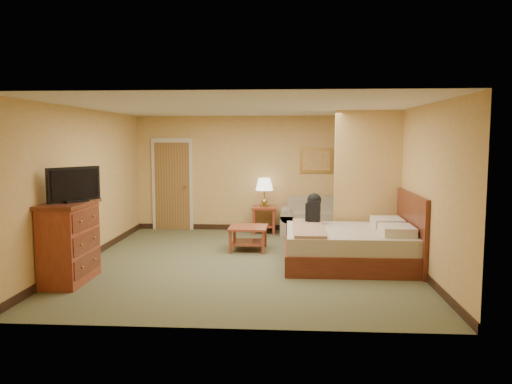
# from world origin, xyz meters

# --- Properties ---
(floor) EXTENTS (6.00, 6.00, 0.00)m
(floor) POSITION_xyz_m (0.00, 0.00, 0.00)
(floor) COLOR brown
(floor) RESTS_ON ground
(ceiling) EXTENTS (6.00, 6.00, 0.00)m
(ceiling) POSITION_xyz_m (0.00, 0.00, 2.60)
(ceiling) COLOR white
(ceiling) RESTS_ON back_wall
(back_wall) EXTENTS (5.50, 0.02, 2.60)m
(back_wall) POSITION_xyz_m (0.00, 3.00, 1.30)
(back_wall) COLOR tan
(back_wall) RESTS_ON floor
(left_wall) EXTENTS (0.02, 6.00, 2.60)m
(left_wall) POSITION_xyz_m (-2.75, 0.00, 1.30)
(left_wall) COLOR tan
(left_wall) RESTS_ON floor
(right_wall) EXTENTS (0.02, 6.00, 2.60)m
(right_wall) POSITION_xyz_m (2.75, 0.00, 1.30)
(right_wall) COLOR tan
(right_wall) RESTS_ON floor
(partition) EXTENTS (1.20, 0.15, 2.60)m
(partition) POSITION_xyz_m (2.15, 0.93, 1.30)
(partition) COLOR tan
(partition) RESTS_ON floor
(door) EXTENTS (0.94, 0.16, 2.10)m
(door) POSITION_xyz_m (-1.95, 2.96, 1.03)
(door) COLOR beige
(door) RESTS_ON floor
(baseboard) EXTENTS (5.50, 0.02, 0.12)m
(baseboard) POSITION_xyz_m (0.00, 2.99, 0.06)
(baseboard) COLOR black
(baseboard) RESTS_ON floor
(loveseat) EXTENTS (1.59, 0.74, 0.81)m
(loveseat) POSITION_xyz_m (1.33, 2.57, 0.26)
(loveseat) COLOR gray
(loveseat) RESTS_ON floor
(side_table) EXTENTS (0.54, 0.54, 0.59)m
(side_table) POSITION_xyz_m (0.18, 2.65, 0.39)
(side_table) COLOR maroon
(side_table) RESTS_ON floor
(table_lamp) EXTENTS (0.38, 0.38, 0.63)m
(table_lamp) POSITION_xyz_m (0.18, 2.65, 1.07)
(table_lamp) COLOR #A6883D
(table_lamp) RESTS_ON side_table
(coffee_table) EXTENTS (0.72, 0.72, 0.45)m
(coffee_table) POSITION_xyz_m (-0.04, 0.91, 0.32)
(coffee_table) COLOR maroon
(coffee_table) RESTS_ON floor
(wall_picture) EXTENTS (0.73, 0.04, 0.57)m
(wall_picture) POSITION_xyz_m (1.33, 2.97, 1.60)
(wall_picture) COLOR #B78E3F
(wall_picture) RESTS_ON back_wall
(dresser) EXTENTS (0.58, 1.11, 1.18)m
(dresser) POSITION_xyz_m (-2.48, -1.34, 0.60)
(dresser) COLOR maroon
(dresser) RESTS_ON floor
(tv) EXTENTS (0.52, 0.72, 0.51)m
(tv) POSITION_xyz_m (-2.38, -1.34, 1.42)
(tv) COLOR black
(tv) RESTS_ON dresser
(bed) EXTENTS (2.19, 1.87, 1.21)m
(bed) POSITION_xyz_m (1.81, -0.10, 0.33)
(bed) COLOR #541F13
(bed) RESTS_ON floor
(backpack) EXTENTS (0.25, 0.34, 0.54)m
(backpack) POSITION_xyz_m (1.16, 0.49, 0.88)
(backpack) COLOR black
(backpack) RESTS_ON bed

